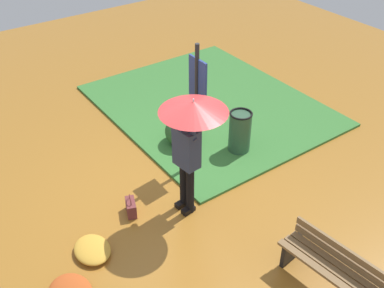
{
  "coord_description": "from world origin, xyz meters",
  "views": [
    {
      "loc": [
        4.63,
        -3.0,
        4.99
      ],
      "look_at": [
        -0.12,
        0.37,
        0.85
      ],
      "focal_mm": 42.37,
      "sensor_mm": 36.0,
      "label": 1
    }
  ],
  "objects_px": {
    "person_with_umbrella": "(190,128)",
    "trash_bin": "(240,132)",
    "info_sign_post": "(197,94)",
    "handbag": "(131,207)",
    "park_bench": "(332,270)"
  },
  "relations": [
    {
      "from": "info_sign_post",
      "to": "handbag",
      "type": "relative_size",
      "value": 6.22
    },
    {
      "from": "info_sign_post",
      "to": "park_bench",
      "type": "bearing_deg",
      "value": -3.22
    },
    {
      "from": "park_bench",
      "to": "trash_bin",
      "type": "bearing_deg",
      "value": 160.84
    },
    {
      "from": "person_with_umbrella",
      "to": "park_bench",
      "type": "height_order",
      "value": "person_with_umbrella"
    },
    {
      "from": "handbag",
      "to": "info_sign_post",
      "type": "bearing_deg",
      "value": 104.55
    },
    {
      "from": "info_sign_post",
      "to": "trash_bin",
      "type": "bearing_deg",
      "value": 82.73
    },
    {
      "from": "park_bench",
      "to": "trash_bin",
      "type": "height_order",
      "value": "trash_bin"
    },
    {
      "from": "person_with_umbrella",
      "to": "trash_bin",
      "type": "height_order",
      "value": "person_with_umbrella"
    },
    {
      "from": "handbag",
      "to": "person_with_umbrella",
      "type": "bearing_deg",
      "value": 58.7
    },
    {
      "from": "person_with_umbrella",
      "to": "handbag",
      "type": "xyz_separation_m",
      "value": [
        -0.48,
        -0.79,
        -1.42
      ]
    },
    {
      "from": "person_with_umbrella",
      "to": "trash_bin",
      "type": "xyz_separation_m",
      "value": [
        -0.77,
        1.64,
        -1.13
      ]
    },
    {
      "from": "info_sign_post",
      "to": "park_bench",
      "type": "xyz_separation_m",
      "value": [
        3.14,
        -0.18,
        -1.04
      ]
    },
    {
      "from": "info_sign_post",
      "to": "handbag",
      "type": "height_order",
      "value": "info_sign_post"
    },
    {
      "from": "handbag",
      "to": "park_bench",
      "type": "relative_size",
      "value": 0.26
    },
    {
      "from": "handbag",
      "to": "park_bench",
      "type": "height_order",
      "value": "park_bench"
    }
  ]
}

